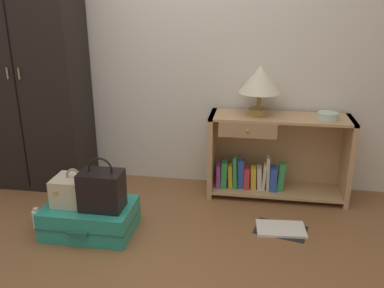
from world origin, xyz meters
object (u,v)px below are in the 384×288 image
at_px(bookshelf, 272,157).
at_px(train_case, 75,190).
at_px(table_lamp, 260,81).
at_px(bottle, 37,220).
at_px(wardrobe, 29,69).
at_px(handbag, 102,190).
at_px(open_book_on_floor, 281,229).
at_px(suitcase_large, 90,218).
at_px(bowl, 328,116).

distance_m(bookshelf, train_case, 1.61).
distance_m(table_lamp, train_case, 1.63).
bearing_deg(table_lamp, bottle, -151.22).
height_order(wardrobe, train_case, wardrobe).
bearing_deg(handbag, open_book_on_floor, 11.88).
relative_size(table_lamp, handbag, 1.06).
bearing_deg(train_case, table_lamp, 32.44).
bearing_deg(open_book_on_floor, bookshelf, 96.89).
relative_size(table_lamp, suitcase_large, 0.64).
bearing_deg(suitcase_large, train_case, 173.67).
height_order(wardrobe, bottle, wardrobe).
relative_size(wardrobe, table_lamp, 5.17).
xyz_separation_m(bowl, handbag, (-1.57, -0.80, -0.38)).
distance_m(bookshelf, bottle, 1.90).
relative_size(table_lamp, bottle, 2.34).
xyz_separation_m(table_lamp, bowl, (0.53, -0.05, -0.25)).
xyz_separation_m(table_lamp, open_book_on_floor, (0.20, -0.58, -0.97)).
distance_m(wardrobe, handbag, 1.38).
bearing_deg(bottle, suitcase_large, 5.66).
height_order(handbag, bottle, handbag).
bearing_deg(table_lamp, bowl, -5.06).
xyz_separation_m(wardrobe, bookshelf, (2.07, 0.06, -0.70)).
xyz_separation_m(train_case, bottle, (-0.29, -0.05, -0.23)).
bearing_deg(bottle, handbag, 0.72).
height_order(bowl, train_case, bowl).
distance_m(train_case, bottle, 0.38).
distance_m(table_lamp, open_book_on_floor, 1.15).
bearing_deg(open_book_on_floor, bowl, 58.29).
bearing_deg(bottle, open_book_on_floor, 8.68).
bearing_deg(wardrobe, handbag, -41.64).
relative_size(wardrobe, bottle, 12.07).
relative_size(table_lamp, open_book_on_floor, 0.97).
xyz_separation_m(wardrobe, bowl, (2.47, 0.00, -0.31)).
xyz_separation_m(bookshelf, suitcase_large, (-1.29, -0.82, -0.23)).
height_order(wardrobe, bowl, wardrobe).
bearing_deg(bottle, wardrobe, 115.66).
xyz_separation_m(bookshelf, table_lamp, (-0.13, -0.01, 0.64)).
relative_size(bookshelf, table_lamp, 2.85).
height_order(bookshelf, train_case, bookshelf).
bearing_deg(suitcase_large, bottle, -174.34).
distance_m(bookshelf, bowl, 0.56).
height_order(bookshelf, handbag, bookshelf).
xyz_separation_m(handbag, bottle, (-0.51, -0.01, -0.28)).
height_order(train_case, handbag, handbag).
relative_size(suitcase_large, train_case, 2.21).
height_order(bowl, bottle, bowl).
xyz_separation_m(train_case, open_book_on_floor, (1.46, 0.22, -0.30)).
distance_m(bottle, open_book_on_floor, 1.77).
bearing_deg(bookshelf, train_case, -149.85).
bearing_deg(wardrobe, table_lamp, 1.42).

